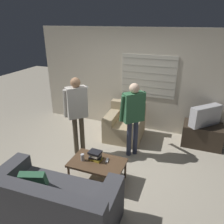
{
  "coord_description": "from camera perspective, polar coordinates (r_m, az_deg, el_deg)",
  "views": [
    {
      "loc": [
        1.36,
        -3.21,
        2.7
      ],
      "look_at": [
        -0.06,
        0.54,
        1.0
      ],
      "focal_mm": 35.0,
      "sensor_mm": 36.0,
      "label": 1
    }
  ],
  "objects": [
    {
      "name": "coffee_table",
      "position": [
        3.95,
        -3.85,
        -13.33
      ],
      "size": [
        0.96,
        0.59,
        0.41
      ],
      "color": "brown",
      "rests_on": "ground_plane"
    },
    {
      "name": "person_right_standing",
      "position": [
        4.4,
        5.53,
        0.19
      ],
      "size": [
        0.5,
        0.8,
        1.59
      ],
      "rotation": [
        0.0,
        0.0,
        0.77
      ],
      "color": "#33384C",
      "rests_on": "ground_plane"
    },
    {
      "name": "spare_remote",
      "position": [
        3.93,
        -1.28,
        -12.52
      ],
      "size": [
        0.07,
        0.14,
        0.02
      ],
      "rotation": [
        0.0,
        0.0,
        0.24
      ],
      "color": "white",
      "rests_on": "coffee_table"
    },
    {
      "name": "ground_plane",
      "position": [
        4.41,
        -1.77,
        -14.77
      ],
      "size": [
        16.0,
        16.0,
        0.0
      ],
      "primitive_type": "plane",
      "color": "#B2A893"
    },
    {
      "name": "tv",
      "position": [
        5.26,
        23.19,
        -0.89
      ],
      "size": [
        0.67,
        0.68,
        0.45
      ],
      "rotation": [
        0.0,
        0.0,
        3.94
      ],
      "color": "#B2B2B7",
      "rests_on": "tv_stand"
    },
    {
      "name": "wall_back",
      "position": [
        5.6,
        6.21,
        8.15
      ],
      "size": [
        5.2,
        0.08,
        2.55
      ],
      "color": "beige",
      "rests_on": "ground_plane"
    },
    {
      "name": "person_left_standing",
      "position": [
        4.48,
        -9.16,
        1.22
      ],
      "size": [
        0.48,
        0.78,
        1.68
      ],
      "rotation": [
        0.0,
        0.0,
        0.78
      ],
      "color": "#4C4233",
      "rests_on": "ground_plane"
    },
    {
      "name": "soda_can",
      "position": [
        3.96,
        -7.71,
        -11.62
      ],
      "size": [
        0.07,
        0.07,
        0.13
      ],
      "color": "silver",
      "rests_on": "coffee_table"
    },
    {
      "name": "armchair_beige",
      "position": [
        5.36,
        3.4,
        -3.31
      ],
      "size": [
        0.9,
        0.92,
        0.83
      ],
      "rotation": [
        0.0,
        0.0,
        3.19
      ],
      "color": "tan",
      "rests_on": "ground_plane"
    },
    {
      "name": "book_stack",
      "position": [
        3.93,
        -4.36,
        -11.25
      ],
      "size": [
        0.25,
        0.21,
        0.17
      ],
      "color": "gold",
      "rests_on": "coffee_table"
    },
    {
      "name": "tv_stand",
      "position": [
        5.46,
        22.43,
        -5.53
      ],
      "size": [
        0.86,
        0.56,
        0.51
      ],
      "color": "#33281E",
      "rests_on": "ground_plane"
    },
    {
      "name": "couch_blue",
      "position": [
        3.41,
        -15.49,
        -22.13
      ],
      "size": [
        1.86,
        0.94,
        0.85
      ],
      "rotation": [
        0.0,
        0.0,
        0.04
      ],
      "color": "#424247",
      "rests_on": "ground_plane"
    }
  ]
}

